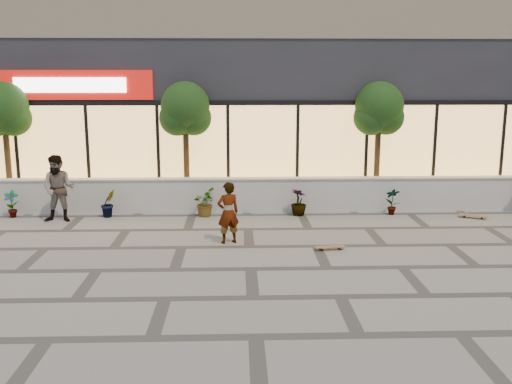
{
  "coord_description": "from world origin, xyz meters",
  "views": [
    {
      "loc": [
        -1.91,
        -9.98,
        4.01
      ],
      "look_at": [
        -1.46,
        3.53,
        1.3
      ],
      "focal_mm": 40.0,
      "sensor_mm": 36.0,
      "label": 1
    }
  ],
  "objects_px": {
    "skateboard_center": "(330,247)",
    "skateboard_right_near": "(473,216)",
    "tree_midwest": "(185,112)",
    "skater_left": "(59,189)",
    "tree_west": "(4,112)",
    "tree_mideast": "(379,112)",
    "skater_center": "(228,213)"
  },
  "relations": [
    {
      "from": "skateboard_center",
      "to": "skateboard_right_near",
      "type": "height_order",
      "value": "skateboard_right_near"
    },
    {
      "from": "tree_midwest",
      "to": "skateboard_center",
      "type": "xyz_separation_m",
      "value": [
        3.78,
        -4.76,
        -2.91
      ]
    },
    {
      "from": "tree_midwest",
      "to": "skater_left",
      "type": "bearing_deg",
      "value": -152.78
    },
    {
      "from": "skater_left",
      "to": "skateboard_right_near",
      "type": "distance_m",
      "value": 11.92
    },
    {
      "from": "tree_west",
      "to": "skateboard_center",
      "type": "height_order",
      "value": "tree_west"
    },
    {
      "from": "tree_midwest",
      "to": "skateboard_right_near",
      "type": "distance_m",
      "value": 9.11
    },
    {
      "from": "skateboard_center",
      "to": "skateboard_right_near",
      "type": "xyz_separation_m",
      "value": [
        4.66,
        2.97,
        0.01
      ]
    },
    {
      "from": "tree_mideast",
      "to": "tree_midwest",
      "type": "bearing_deg",
      "value": 180.0
    },
    {
      "from": "skater_center",
      "to": "tree_mideast",
      "type": "bearing_deg",
      "value": -159.62
    },
    {
      "from": "tree_midwest",
      "to": "skater_center",
      "type": "bearing_deg",
      "value": -71.61
    },
    {
      "from": "tree_west",
      "to": "skateboard_center",
      "type": "relative_size",
      "value": 5.32
    },
    {
      "from": "tree_midwest",
      "to": "tree_mideast",
      "type": "relative_size",
      "value": 1.0
    },
    {
      "from": "tree_west",
      "to": "tree_mideast",
      "type": "height_order",
      "value": "same"
    },
    {
      "from": "tree_midwest",
      "to": "skater_left",
      "type": "distance_m",
      "value": 4.38
    },
    {
      "from": "skateboard_right_near",
      "to": "skater_center",
      "type": "bearing_deg",
      "value": -135.28
    },
    {
      "from": "tree_mideast",
      "to": "skater_left",
      "type": "xyz_separation_m",
      "value": [
        -9.45,
        -1.77,
        -2.03
      ]
    },
    {
      "from": "tree_west",
      "to": "skateboard_right_near",
      "type": "distance_m",
      "value": 14.36
    },
    {
      "from": "tree_west",
      "to": "skater_center",
      "type": "distance_m",
      "value": 8.28
    },
    {
      "from": "tree_midwest",
      "to": "skateboard_center",
      "type": "height_order",
      "value": "tree_midwest"
    },
    {
      "from": "skater_center",
      "to": "skateboard_right_near",
      "type": "bearing_deg",
      "value": 177.02
    },
    {
      "from": "tree_mideast",
      "to": "skateboard_center",
      "type": "bearing_deg",
      "value": -115.0
    },
    {
      "from": "tree_west",
      "to": "skateboard_right_near",
      "type": "bearing_deg",
      "value": -7.3
    },
    {
      "from": "tree_west",
      "to": "skateboard_right_near",
      "type": "xyz_separation_m",
      "value": [
        13.94,
        -1.79,
        -2.91
      ]
    },
    {
      "from": "skater_left",
      "to": "skateboard_right_near",
      "type": "bearing_deg",
      "value": 1.02
    },
    {
      "from": "skater_center",
      "to": "skateboard_center",
      "type": "distance_m",
      "value": 2.61
    },
    {
      "from": "tree_mideast",
      "to": "skateboard_center",
      "type": "relative_size",
      "value": 5.32
    },
    {
      "from": "skater_left",
      "to": "skater_center",
      "type": "bearing_deg",
      "value": -24.56
    },
    {
      "from": "tree_mideast",
      "to": "skateboard_center",
      "type": "xyz_separation_m",
      "value": [
        -2.22,
        -4.76,
        -2.91
      ]
    },
    {
      "from": "skater_left",
      "to": "skateboard_center",
      "type": "height_order",
      "value": "skater_left"
    },
    {
      "from": "tree_mideast",
      "to": "skater_center",
      "type": "distance_m",
      "value": 6.57
    },
    {
      "from": "tree_mideast",
      "to": "skateboard_right_near",
      "type": "distance_m",
      "value": 4.2
    },
    {
      "from": "tree_west",
      "to": "skater_left",
      "type": "distance_m",
      "value": 3.39
    }
  ]
}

